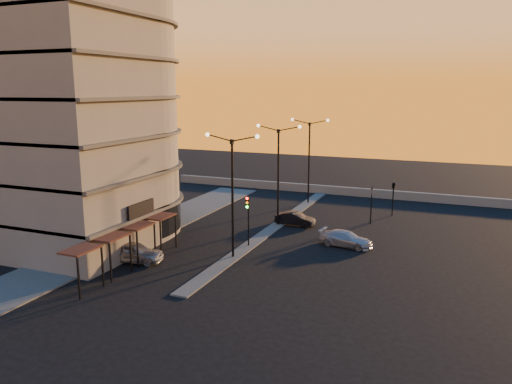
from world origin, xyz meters
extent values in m
plane|color=black|center=(0.00, 0.00, 0.00)|extent=(120.00, 120.00, 0.00)
cube|color=#464644|center=(-10.50, 4.00, 0.06)|extent=(5.00, 40.00, 0.12)
cube|color=#464644|center=(0.00, 10.00, 0.06)|extent=(1.20, 36.00, 0.12)
cube|color=slate|center=(2.00, 26.00, 0.50)|extent=(44.00, 0.50, 1.00)
cylinder|color=slate|center=(-14.00, 2.00, 12.50)|extent=(14.00, 14.00, 25.00)
cube|color=slate|center=(-14.00, -3.00, 12.50)|extent=(14.00, 10.00, 25.00)
cylinder|color=black|center=(-14.00, 2.00, 1.60)|extent=(14.16, 14.16, 2.40)
cube|color=black|center=(-6.80, -2.00, 3.60)|extent=(0.15, 3.20, 1.20)
cylinder|color=black|center=(0.00, 0.00, 4.50)|extent=(0.18, 0.18, 9.00)
cube|color=black|center=(0.00, 0.00, 8.90)|extent=(0.25, 0.25, 0.35)
sphere|color=#FFE5B2|center=(-2.00, 0.00, 9.35)|extent=(0.32, 0.32, 0.32)
sphere|color=#FFE5B2|center=(2.00, 0.00, 9.35)|extent=(0.32, 0.32, 0.32)
cylinder|color=black|center=(0.00, 10.00, 4.50)|extent=(0.18, 0.18, 9.00)
cube|color=black|center=(0.00, 10.00, 8.90)|extent=(0.25, 0.25, 0.35)
sphere|color=#FFE5B2|center=(-2.00, 10.00, 9.35)|extent=(0.32, 0.32, 0.32)
sphere|color=#FFE5B2|center=(2.00, 10.00, 9.35)|extent=(0.32, 0.32, 0.32)
cylinder|color=black|center=(0.00, 20.00, 4.50)|extent=(0.18, 0.18, 9.00)
cube|color=black|center=(0.00, 20.00, 8.90)|extent=(0.25, 0.25, 0.35)
sphere|color=#FFE5B2|center=(-2.00, 20.00, 9.35)|extent=(0.32, 0.32, 0.32)
sphere|color=#FFE5B2|center=(2.00, 20.00, 9.35)|extent=(0.32, 0.32, 0.32)
cylinder|color=black|center=(0.00, 3.00, 1.60)|extent=(0.12, 0.12, 3.20)
cube|color=black|center=(0.00, 2.82, 3.75)|extent=(0.28, 0.16, 1.00)
sphere|color=#FF0C05|center=(0.00, 2.72, 4.10)|extent=(0.20, 0.20, 0.20)
sphere|color=orange|center=(0.00, 2.72, 3.75)|extent=(0.20, 0.20, 0.20)
sphere|color=#0CFF26|center=(0.00, 2.72, 3.40)|extent=(0.20, 0.20, 0.20)
cylinder|color=black|center=(8.00, 14.00, 1.40)|extent=(0.12, 0.12, 2.80)
imported|color=black|center=(8.00, 14.00, 3.20)|extent=(0.13, 0.16, 0.80)
cylinder|color=black|center=(9.50, 18.00, 1.40)|extent=(0.12, 0.12, 2.80)
imported|color=black|center=(9.50, 18.00, 3.20)|extent=(0.42, 1.99, 0.80)
imported|color=#9D9FA5|center=(-6.50, -3.66, 0.77)|extent=(4.77, 2.68, 1.53)
imported|color=black|center=(1.50, 10.71, 0.62)|extent=(3.85, 1.53, 1.25)
imported|color=#AFB0B7|center=(7.33, 6.13, 0.64)|extent=(4.59, 2.40, 1.27)
camera|label=1|loc=(15.51, -32.92, 12.69)|focal=35.00mm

